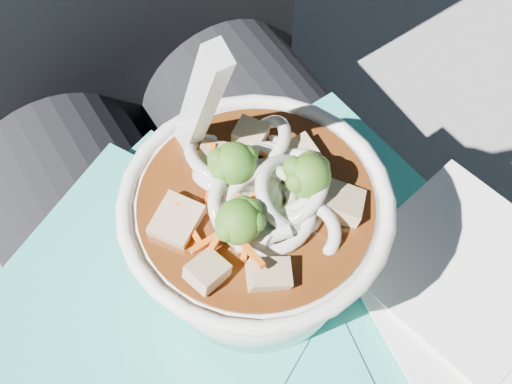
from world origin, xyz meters
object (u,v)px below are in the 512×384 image
stone_ledge (200,317)px  plastic_bag (286,317)px  lap (267,320)px  person_body (208,216)px  udon_bowl (256,228)px

stone_ledge → plastic_bag: 0.43m
lap → plastic_bag: size_ratio=1.23×
person_body → plastic_bag: 0.14m
lap → plastic_bag: bearing=-103.3°
stone_ledge → lap: size_ratio=2.08×
stone_ledge → plastic_bag: (-0.01, -0.18, 0.39)m
lap → plastic_bag: plastic_bag is taller
stone_ledge → person_body: person_body is taller
stone_ledge → plastic_bag: plastic_bag is taller
lap → person_body: 0.10m
stone_ledge → lap: 0.34m
person_body → udon_bowl: size_ratio=4.88×
person_body → plastic_bag: size_ratio=2.55×
lap → person_body: (0.00, 0.09, 0.03)m
stone_ledge → lap: bearing=-90.0°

